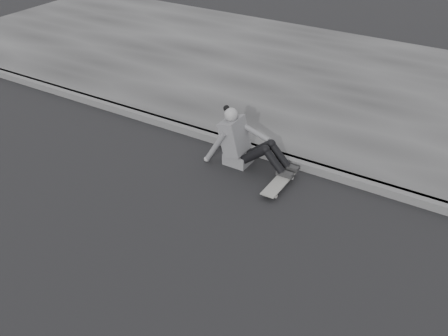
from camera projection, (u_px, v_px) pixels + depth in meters
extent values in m
cylinder|color=gray|center=(266.00, 193.00, 6.73)|extent=(0.03, 0.05, 0.05)
cylinder|color=gray|center=(276.00, 196.00, 6.66)|extent=(0.03, 0.05, 0.05)
cylinder|color=gray|center=(283.00, 175.00, 7.10)|extent=(0.03, 0.05, 0.05)
cylinder|color=gray|center=(292.00, 178.00, 7.03)|extent=(0.03, 0.05, 0.05)
cube|color=#29292C|center=(271.00, 193.00, 6.68)|extent=(0.16, 0.04, 0.03)
cube|color=#29292C|center=(288.00, 175.00, 7.05)|extent=(0.16, 0.04, 0.03)
cube|color=slate|center=(280.00, 182.00, 6.85)|extent=(0.20, 0.78, 0.02)
cube|color=#57575A|center=(238.00, 157.00, 7.38)|extent=(0.36, 0.34, 0.18)
cube|color=#57575A|center=(235.00, 136.00, 7.22)|extent=(0.37, 0.40, 0.57)
cube|color=#57575A|center=(227.00, 127.00, 7.21)|extent=(0.14, 0.30, 0.20)
cylinder|color=gray|center=(232.00, 120.00, 7.11)|extent=(0.09, 0.09, 0.08)
sphere|color=gray|center=(231.00, 115.00, 7.07)|extent=(0.20, 0.20, 0.20)
sphere|color=black|center=(226.00, 108.00, 7.08)|extent=(0.09, 0.09, 0.09)
cylinder|color=black|center=(255.00, 155.00, 7.07)|extent=(0.43, 0.13, 0.39)
cylinder|color=black|center=(261.00, 149.00, 7.20)|extent=(0.43, 0.13, 0.39)
cylinder|color=black|center=(274.00, 161.00, 6.94)|extent=(0.35, 0.11, 0.36)
cylinder|color=black|center=(279.00, 155.00, 7.07)|extent=(0.35, 0.11, 0.36)
sphere|color=black|center=(265.00, 149.00, 6.92)|extent=(0.13, 0.13, 0.13)
sphere|color=black|center=(271.00, 144.00, 7.05)|extent=(0.13, 0.13, 0.13)
cube|color=#252525|center=(285.00, 174.00, 6.94)|extent=(0.24, 0.08, 0.07)
cube|color=#252525|center=(290.00, 168.00, 7.07)|extent=(0.24, 0.08, 0.07)
cylinder|color=#57575A|center=(215.00, 147.00, 7.23)|extent=(0.38, 0.08, 0.58)
sphere|color=gray|center=(207.00, 159.00, 7.43)|extent=(0.08, 0.08, 0.08)
cylinder|color=#57575A|center=(254.00, 132.00, 7.20)|extent=(0.48, 0.08, 0.21)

